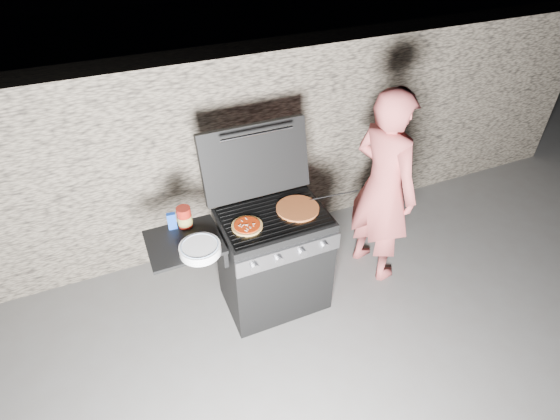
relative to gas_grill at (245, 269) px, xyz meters
name	(u,v)px	position (x,y,z in m)	size (l,w,h in m)	color
ground	(275,299)	(0.25, 0.00, -0.46)	(50.00, 50.00, 0.00)	#5A5753
stone_wall	(229,151)	(0.25, 1.05, 0.44)	(8.00, 0.35, 1.80)	gray
gas_grill	(245,269)	(0.00, 0.00, 0.00)	(1.34, 0.79, 0.91)	black
pizza_topped	(247,225)	(0.03, -0.04, 0.47)	(0.22, 0.22, 0.02)	#B08B43
pizza_plain	(298,208)	(0.44, 0.00, 0.46)	(0.32, 0.32, 0.02)	orange
sauce_jar	(184,217)	(-0.37, 0.16, 0.53)	(0.10, 0.10, 0.16)	maroon
blue_carton	(172,221)	(-0.46, 0.16, 0.51)	(0.06, 0.03, 0.13)	#113CA8
plate_stack	(200,249)	(-0.34, -0.16, 0.48)	(0.27, 0.27, 0.06)	white
person	(383,188)	(1.23, 0.03, 0.41)	(0.63, 0.41, 1.73)	#CA5655
tongs	(334,196)	(0.75, 0.00, 0.49)	(0.01, 0.01, 0.38)	black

